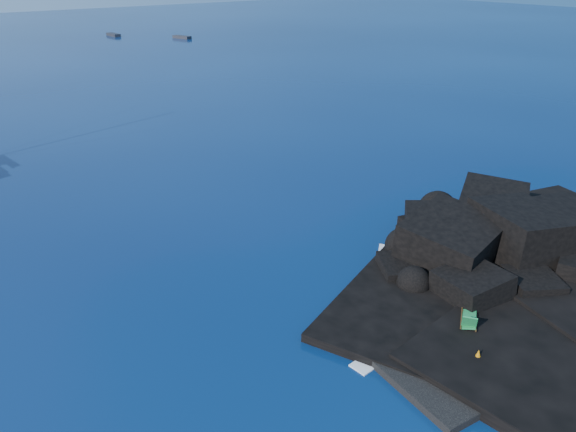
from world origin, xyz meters
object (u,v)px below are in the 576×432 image
Objects in this scene: deck_chair at (469,315)px; sunbather at (446,352)px; marker_cone at (478,356)px; distant_boat_b at (182,39)px; distant_boat_a at (114,36)px.

sunbather is at bearing 161.57° from deck_chair.
distant_boat_b is (41.02, 106.40, -0.65)m from marker_cone.
deck_chair is 1.13× the size of sunbather.
sunbather is at bearing -108.29° from distant_boat_a.
deck_chair is at bearing 45.26° from marker_cone.
marker_cone is 123.52m from distant_boat_a.
distant_boat_a is 16.88m from distant_boat_b.
distant_boat_b is at bearing 34.55° from deck_chair.
deck_chair is 2.68m from sunbather.
distant_boat_a is (31.31, 118.60, -0.51)m from sunbather.
sunbather reaches higher than distant_boat_a.
distant_boat_b is (41.75, 105.33, -0.51)m from sunbather.
deck_chair is 0.40× the size of distant_boat_b.
distant_boat_b is at bearing -55.29° from distant_boat_a.
deck_chair reaches higher than marker_cone.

